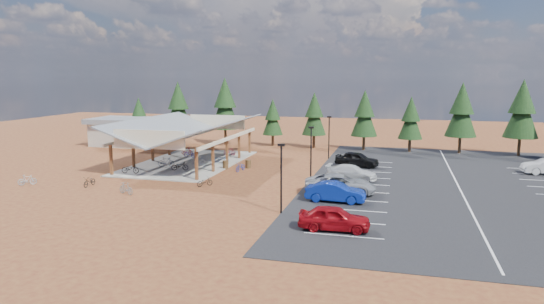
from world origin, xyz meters
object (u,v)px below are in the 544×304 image
(bike_3, at_px, (187,151))
(bike_5, at_px, (199,161))
(bike_14, at_px, (241,167))
(car_0, at_px, (334,218))
(outbuilding, at_px, (131,131))
(bike_12, at_px, (205,182))
(trash_bin_0, at_px, (226,165))
(car_1, at_px, (335,192))
(car_4, at_px, (357,159))
(car_2, at_px, (340,184))
(bike_9, at_px, (27,180))
(lamp_post_1, at_px, (311,149))
(bike_1, at_px, (166,162))
(car_3, at_px, (352,172))
(bike_4, at_px, (180,166))
(bike_13, at_px, (126,188))
(bike_pavilion, at_px, (188,130))
(lamp_post_0, at_px, (281,173))
(lamp_post_2, at_px, (329,134))
(bike_6, at_px, (222,159))
(bike_8, at_px, (90,181))
(bike_0, at_px, (130,169))
(trash_bin_1, at_px, (248,164))
(bike_2, at_px, (189,154))
(bike_7, at_px, (229,151))

(bike_3, distance_m, bike_5, 7.73)
(bike_14, bearing_deg, car_0, -45.43)
(outbuilding, bearing_deg, bike_5, -38.61)
(bike_12, bearing_deg, trash_bin_0, -43.56)
(car_0, bearing_deg, bike_14, 32.19)
(car_1, height_order, car_4, car_4)
(car_2, bearing_deg, bike_9, 89.81)
(lamp_post_1, distance_m, bike_1, 16.56)
(car_3, bearing_deg, bike_4, 96.43)
(bike_13, distance_m, car_0, 19.04)
(bike_3, xyz_separation_m, bike_9, (-7.26, -18.80, -0.11))
(bike_pavilion, xyz_separation_m, lamp_post_1, (15.00, -5.00, -0.85))
(lamp_post_0, height_order, bike_12, lamp_post_0)
(lamp_post_2, bearing_deg, trash_bin_0, -136.63)
(bike_12, bearing_deg, bike_6, -37.57)
(lamp_post_2, height_order, car_0, lamp_post_2)
(bike_pavilion, height_order, car_3, bike_pavilion)
(bike_14, bearing_deg, bike_1, -169.47)
(lamp_post_2, relative_size, bike_8, 2.92)
(trash_bin_0, relative_size, bike_1, 0.49)
(bike_pavilion, relative_size, car_1, 4.12)
(bike_8, bearing_deg, bike_1, 72.79)
(car_4, bearing_deg, car_3, -168.13)
(lamp_post_0, distance_m, bike_1, 21.50)
(bike_9, xyz_separation_m, car_2, (28.18, 3.90, 0.39))
(bike_14, bearing_deg, bike_8, -128.24)
(bike_5, height_order, car_2, car_2)
(bike_14, bearing_deg, bike_13, -108.63)
(bike_0, bearing_deg, car_2, -105.09)
(bike_pavilion, xyz_separation_m, trash_bin_1, (7.45, -1.17, -3.37))
(lamp_post_0, xyz_separation_m, bike_2, (-16.33, 20.00, -2.44))
(lamp_post_0, bearing_deg, lamp_post_2, 90.00)
(bike_pavilion, distance_m, bike_14, 8.44)
(bike_4, xyz_separation_m, bike_14, (6.15, 1.64, -0.08))
(outbuilding, xyz_separation_m, bike_5, (15.88, -12.68, -1.39))
(lamp_post_2, bearing_deg, bike_9, -139.53)
(bike_pavilion, bearing_deg, lamp_post_0, -48.58)
(car_0, bearing_deg, bike_0, 57.42)
(bike_pavilion, bearing_deg, bike_2, 113.93)
(bike_4, bearing_deg, bike_0, 107.45)
(bike_0, xyz_separation_m, car_4, (21.91, 10.07, 0.27))
(bike_1, height_order, car_0, car_0)
(bike_3, height_order, bike_7, bike_7)
(outbuilding, distance_m, bike_8, 26.19)
(bike_5, xyz_separation_m, bike_6, (1.78, 2.47, -0.11))
(bike_2, xyz_separation_m, bike_8, (-2.51, -16.08, -0.07))
(bike_8, height_order, car_4, car_4)
(bike_6, bearing_deg, car_0, -154.96)
(car_2, bearing_deg, bike_8, 89.35)
(bike_6, relative_size, bike_13, 0.96)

